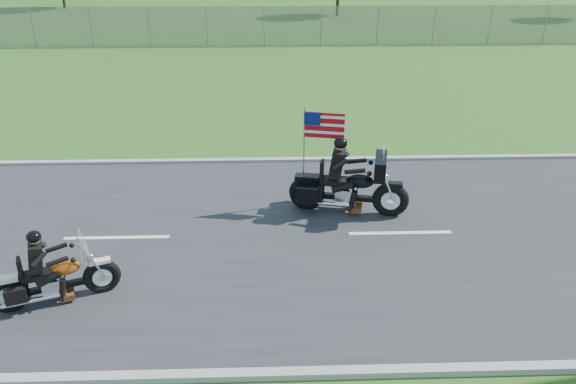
{
  "coord_description": "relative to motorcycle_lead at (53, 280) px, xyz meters",
  "views": [
    {
      "loc": [
        1.27,
        -10.28,
        6.08
      ],
      "look_at": [
        1.6,
        0.0,
        1.05
      ],
      "focal_mm": 35.0,
      "sensor_mm": 36.0,
      "label": 1
    }
  ],
  "objects": [
    {
      "name": "ground",
      "position": [
        2.52,
        2.13,
        -0.47
      ],
      "size": [
        420.0,
        420.0,
        0.0
      ],
      "primitive_type": "plane",
      "color": "#254E18",
      "rests_on": "ground"
    },
    {
      "name": "road",
      "position": [
        2.52,
        2.13,
        -0.45
      ],
      "size": [
        120.0,
        8.0,
        0.04
      ],
      "primitive_type": "cube",
      "color": "#28282B",
      "rests_on": "ground"
    },
    {
      "name": "curb_north",
      "position": [
        2.52,
        6.18,
        -0.42
      ],
      "size": [
        120.0,
        0.18,
        0.12
      ],
      "primitive_type": "cube",
      "color": "#9E9B93",
      "rests_on": "ground"
    },
    {
      "name": "curb_south",
      "position": [
        2.52,
        -1.92,
        -0.42
      ],
      "size": [
        120.0,
        0.18,
        0.12
      ],
      "primitive_type": "cube",
      "color": "#9E9B93",
      "rests_on": "ground"
    },
    {
      "name": "fence",
      "position": [
        -2.48,
        22.13,
        0.53
      ],
      "size": [
        60.0,
        0.03,
        2.0
      ],
      "primitive_type": "cube",
      "color": "gray",
      "rests_on": "ground"
    },
    {
      "name": "motorcycle_lead",
      "position": [
        0.0,
        0.0,
        0.0
      ],
      "size": [
        2.11,
        1.02,
        1.47
      ],
      "rotation": [
        0.0,
        0.0,
        0.35
      ],
      "color": "black",
      "rests_on": "ground"
    },
    {
      "name": "motorcycle_follow",
      "position": [
        5.52,
        3.16,
        0.15
      ],
      "size": [
        2.7,
        1.13,
        2.27
      ],
      "rotation": [
        0.0,
        0.0,
        -0.21
      ],
      "color": "black",
      "rests_on": "ground"
    }
  ]
}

